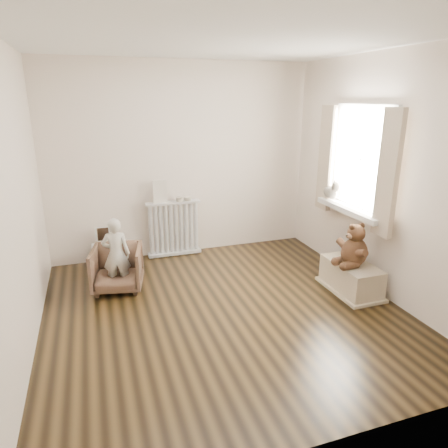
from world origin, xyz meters
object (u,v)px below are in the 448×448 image
object	(u,v)px
toy_bench	(351,275)
teddy_bear	(356,237)
radiator	(174,229)
plush_cat	(332,192)
toy_vanity	(104,245)
child	(116,254)
armchair	(117,268)

from	to	relation	value
toy_bench	teddy_bear	size ratio (longest dim) A/B	1.50
radiator	plush_cat	xyz separation A→B (m)	(1.83, -0.98, 0.61)
toy_vanity	teddy_bear	distance (m)	3.15
child	toy_vanity	bearing A→B (deg)	-70.84
toy_vanity	toy_bench	xyz separation A→B (m)	(2.63, -1.68, -0.08)
armchair	radiator	bearing A→B (deg)	55.73
toy_vanity	plush_cat	distance (m)	3.02
child	teddy_bear	size ratio (longest dim) A/B	1.77
radiator	child	bearing A→B (deg)	-134.11
plush_cat	radiator	bearing A→B (deg)	154.48
toy_vanity	teddy_bear	world-z (taller)	teddy_bear
child	toy_bench	bearing A→B (deg)	172.89
armchair	teddy_bear	size ratio (longest dim) A/B	1.17
toy_bench	child	bearing A→B (deg)	161.32
armchair	toy_vanity	bearing A→B (deg)	109.64
toy_bench	teddy_bear	world-z (taller)	teddy_bear
toy_vanity	armchair	bearing A→B (deg)	-81.92
radiator	teddy_bear	xyz separation A→B (m)	(1.67, -1.75, 0.28)
child	teddy_bear	bearing A→B (deg)	171.85
toy_bench	plush_cat	size ratio (longest dim) A/B	2.45
child	toy_bench	xyz separation A→B (m)	(2.52, -0.85, -0.25)
armchair	toy_bench	world-z (taller)	armchair
child	toy_bench	world-z (taller)	child
toy_bench	radiator	bearing A→B (deg)	134.73
radiator	teddy_bear	bearing A→B (deg)	-46.38
teddy_bear	plush_cat	world-z (taller)	plush_cat
toy_vanity	plush_cat	world-z (taller)	plush_cat
toy_vanity	radiator	bearing A→B (deg)	1.83
radiator	toy_vanity	bearing A→B (deg)	-178.17
radiator	child	size ratio (longest dim) A/B	0.92
teddy_bear	plush_cat	xyz separation A→B (m)	(0.16, 0.77, 0.33)
toy_bench	teddy_bear	distance (m)	0.47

